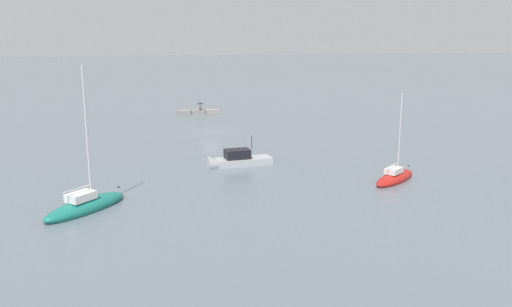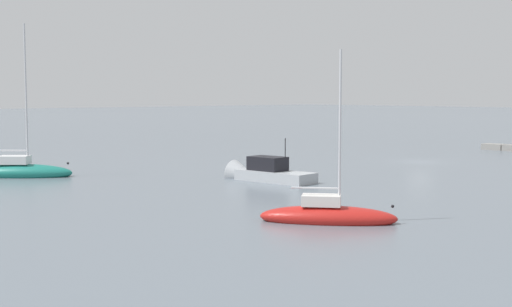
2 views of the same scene
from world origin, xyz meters
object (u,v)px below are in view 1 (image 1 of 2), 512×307
object	(u,v)px
motorboat_grey_near	(233,162)
umbrella_open_black	(200,103)
sailboat_red_near	(395,177)
person_seated_grey_left	(200,108)
sailboat_teal_mid	(85,206)

from	to	relation	value
motorboat_grey_near	umbrella_open_black	bearing A→B (deg)	-6.91
umbrella_open_black	sailboat_red_near	world-z (taller)	sailboat_red_near
person_seated_grey_left	umbrella_open_black	size ratio (longest dim) A/B	0.58
umbrella_open_black	sailboat_red_near	distance (m)	48.78
person_seated_grey_left	motorboat_grey_near	world-z (taller)	motorboat_grey_near
umbrella_open_black	sailboat_teal_mid	distance (m)	51.88
sailboat_teal_mid	motorboat_grey_near	size ratio (longest dim) A/B	1.64
sailboat_teal_mid	umbrella_open_black	bearing A→B (deg)	116.77
motorboat_grey_near	person_seated_grey_left	bearing A→B (deg)	-6.90
person_seated_grey_left	sailboat_teal_mid	xyz separation A→B (m)	(13.99, 49.81, -0.51)
umbrella_open_black	sailboat_teal_mid	size ratio (longest dim) A/B	0.11
person_seated_grey_left	sailboat_red_near	distance (m)	48.64
umbrella_open_black	sailboat_teal_mid	world-z (taller)	sailboat_teal_mid
sailboat_red_near	sailboat_teal_mid	xyz separation A→B (m)	(28.09, 3.26, 0.07)
person_seated_grey_left	sailboat_red_near	size ratio (longest dim) A/B	0.08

